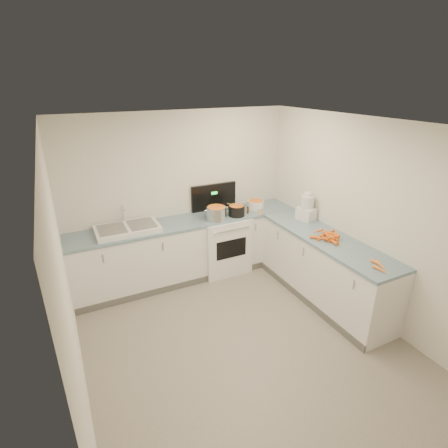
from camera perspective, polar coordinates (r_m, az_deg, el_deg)
name	(u,v)px	position (r m, az deg, el deg)	size (l,w,h in m)	color
floor	(242,341)	(4.41, 3.01, -18.51)	(3.50, 4.00, 0.00)	gray
ceiling	(248,126)	(3.35, 3.91, 15.72)	(3.50, 4.00, 0.00)	silver
wall_back	(180,195)	(5.41, -7.12, 4.71)	(3.50, 2.50, 0.00)	silver
wall_front	(413,384)	(2.50, 28.49, -21.99)	(3.50, 2.50, 0.00)	silver
wall_left	(66,288)	(3.31, -24.36, -9.49)	(4.00, 2.50, 0.00)	silver
wall_right	(365,220)	(4.76, 22.06, 0.64)	(4.00, 2.50, 0.00)	silver
counter_back	(189,248)	(5.44, -5.66, -3.99)	(3.50, 0.62, 0.94)	white
counter_right	(324,268)	(5.07, 15.98, -6.96)	(0.62, 2.20, 0.94)	white
stove	(222,242)	(5.62, -0.37, -2.92)	(0.76, 0.65, 1.36)	white
sink	(127,229)	(5.02, -15.51, -0.73)	(0.86, 0.52, 0.31)	white
steel_pot	(216,214)	(5.22, -1.27, 1.65)	(0.30, 0.30, 0.22)	silver
black_pot	(237,211)	(5.39, 2.06, 2.10)	(0.25, 0.25, 0.18)	black
wooden_spoon	(237,205)	(5.35, 2.08, 3.10)	(0.01, 0.01, 0.32)	#AD7A47
mixing_bowl	(256,204)	(5.73, 5.19, 3.21)	(0.27, 0.27, 0.13)	white
extract_bottle	(248,211)	(5.49, 3.90, 2.21)	(0.04, 0.04, 0.09)	#593319
spice_jar	(260,212)	(5.47, 5.91, 2.04)	(0.05, 0.05, 0.09)	#E5B266
food_processor	(307,208)	(5.33, 13.34, 2.53)	(0.26, 0.29, 0.42)	white
carrot_pile	(328,236)	(4.81, 16.59, -1.93)	(0.45, 0.40, 0.10)	orange
peeled_carrots	(380,266)	(4.30, 24.07, -6.30)	(0.16, 0.29, 0.04)	orange
peelings	(113,228)	(4.99, -17.65, -0.63)	(0.21, 0.26, 0.01)	tan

